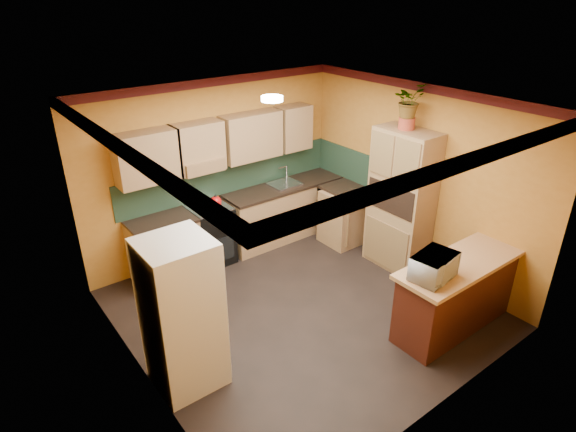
# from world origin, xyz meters

# --- Properties ---
(room_shell) EXTENTS (4.24, 4.24, 2.72)m
(room_shell) POSITION_xyz_m (0.02, 0.28, 2.09)
(room_shell) COLOR black
(room_shell) RESTS_ON ground
(base_cabinets_back) EXTENTS (3.65, 0.60, 0.88)m
(base_cabinets_back) POSITION_xyz_m (0.30, 1.80, 0.44)
(base_cabinets_back) COLOR #A17155
(base_cabinets_back) RESTS_ON ground
(countertop_back) EXTENTS (3.65, 0.62, 0.04)m
(countertop_back) POSITION_xyz_m (0.30, 1.80, 0.90)
(countertop_back) COLOR black
(countertop_back) RESTS_ON base_cabinets_back
(stove) EXTENTS (0.58, 0.58, 0.91)m
(stove) POSITION_xyz_m (-0.32, 1.80, 0.46)
(stove) COLOR black
(stove) RESTS_ON ground
(kettle) EXTENTS (0.20, 0.20, 0.18)m
(kettle) POSITION_xyz_m (-0.22, 1.75, 1.00)
(kettle) COLOR red
(kettle) RESTS_ON stove
(sink) EXTENTS (0.48, 0.40, 0.03)m
(sink) POSITION_xyz_m (1.08, 1.80, 0.94)
(sink) COLOR silver
(sink) RESTS_ON countertop_back
(base_cabinets_right) EXTENTS (0.60, 0.80, 0.88)m
(base_cabinets_right) POSITION_xyz_m (1.80, 1.04, 0.44)
(base_cabinets_right) COLOR #A17155
(base_cabinets_right) RESTS_ON ground
(countertop_right) EXTENTS (0.62, 0.80, 0.04)m
(countertop_right) POSITION_xyz_m (1.80, 1.04, 0.90)
(countertop_right) COLOR black
(countertop_right) RESTS_ON base_cabinets_right
(fridge) EXTENTS (0.68, 0.66, 1.70)m
(fridge) POSITION_xyz_m (-1.75, -0.23, 0.85)
(fridge) COLOR white
(fridge) RESTS_ON ground
(pantry) EXTENTS (0.48, 0.90, 2.10)m
(pantry) POSITION_xyz_m (1.85, 0.03, 1.05)
(pantry) COLOR #A17155
(pantry) RESTS_ON ground
(fern_pot) EXTENTS (0.22, 0.22, 0.16)m
(fern_pot) POSITION_xyz_m (1.85, 0.08, 2.18)
(fern_pot) COLOR #AA3F29
(fern_pot) RESTS_ON pantry
(fern) EXTENTS (0.41, 0.36, 0.46)m
(fern) POSITION_xyz_m (1.85, 0.08, 2.49)
(fern) COLOR #A17155
(fern) RESTS_ON fern_pot
(breakfast_bar) EXTENTS (1.80, 0.55, 0.88)m
(breakfast_bar) POSITION_xyz_m (1.34, -1.40, 0.44)
(breakfast_bar) COLOR #441E10
(breakfast_bar) RESTS_ON ground
(bar_top) EXTENTS (1.90, 0.65, 0.05)m
(bar_top) POSITION_xyz_m (1.34, -1.40, 0.91)
(bar_top) COLOR tan
(bar_top) RESTS_ON breakfast_bar
(microwave) EXTENTS (0.57, 0.43, 0.29)m
(microwave) POSITION_xyz_m (0.72, -1.40, 1.07)
(microwave) COLOR white
(microwave) RESTS_ON bar_top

